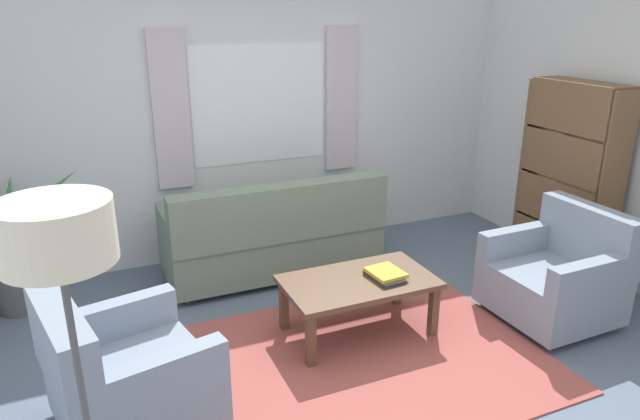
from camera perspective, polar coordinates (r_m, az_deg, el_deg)
The scene contains 12 objects.
ground_plane at distance 4.11m, azimuth 4.50°, elevation -14.69°, with size 6.24×6.24×0.00m, color slate.
wall_back at distance 5.59m, azimuth -6.16°, elevation 8.98°, with size 5.32×0.12×2.60m, color silver.
window_with_curtains at distance 5.48m, azimuth -5.95°, elevation 10.38°, with size 1.98×0.07×1.40m.
area_rug at distance 4.11m, azimuth 4.50°, elevation -14.62°, with size 2.42×1.87×0.01m, color #9E4C47.
couch at distance 5.16m, azimuth -4.62°, elevation -2.65°, with size 1.90×0.82×0.92m.
armchair_left at distance 3.51m, azimuth -19.13°, elevation -15.55°, with size 0.98×0.99×0.88m.
armchair_right at distance 4.82m, azimuth 22.61°, elevation -6.04°, with size 0.84×0.86×0.88m.
coffee_table at distance 4.23m, azimuth 3.86°, elevation -7.60°, with size 1.10×0.64×0.44m.
book_stack_on_table at distance 4.23m, azimuth 6.50°, elevation -6.40°, with size 0.25×0.31×0.05m.
potted_plant at distance 5.10m, azimuth -28.32°, elevation -3.86°, with size 1.05×1.00×1.13m.
bookshelf at distance 5.61m, azimuth 23.19°, elevation 1.94°, with size 0.30×0.94×1.72m.
standing_lamp at distance 2.35m, azimuth -24.50°, elevation -4.21°, with size 0.43×0.43×1.65m.
Camera 1 is at (-1.64, -2.98, 2.30)m, focal length 32.15 mm.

